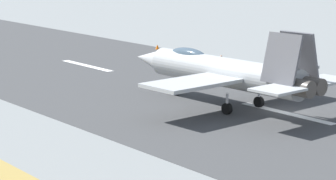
{
  "coord_description": "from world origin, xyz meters",
  "views": [
    {
      "loc": [
        -31.46,
        35.01,
        10.87
      ],
      "look_at": [
        2.29,
        8.07,
        2.2
      ],
      "focal_mm": 75.63,
      "sensor_mm": 36.0,
      "label": 1
    }
  ],
  "objects_px": {
    "marker_cone_far": "(157,47)",
    "crew_person": "(221,64)",
    "fighter_jet": "(223,71)",
    "marker_cone_mid": "(274,67)"
  },
  "relations": [
    {
      "from": "fighter_jet",
      "to": "marker_cone_mid",
      "type": "xyz_separation_m",
      "value": [
        7.94,
        -13.76,
        -2.22
      ]
    },
    {
      "from": "marker_cone_mid",
      "to": "marker_cone_far",
      "type": "distance_m",
      "value": 17.29
    },
    {
      "from": "crew_person",
      "to": "marker_cone_far",
      "type": "height_order",
      "value": "crew_person"
    },
    {
      "from": "crew_person",
      "to": "marker_cone_mid",
      "type": "bearing_deg",
      "value": -111.92
    },
    {
      "from": "marker_cone_mid",
      "to": "crew_person",
      "type": "bearing_deg",
      "value": 68.08
    },
    {
      "from": "fighter_jet",
      "to": "crew_person",
      "type": "relative_size",
      "value": 11.02
    },
    {
      "from": "crew_person",
      "to": "marker_cone_far",
      "type": "xyz_separation_m",
      "value": [
        15.38,
        -4.76,
        -0.53
      ]
    },
    {
      "from": "marker_cone_far",
      "to": "crew_person",
      "type": "bearing_deg",
      "value": 162.78
    },
    {
      "from": "fighter_jet",
      "to": "marker_cone_mid",
      "type": "bearing_deg",
      "value": -60.0
    },
    {
      "from": "fighter_jet",
      "to": "marker_cone_mid",
      "type": "relative_size",
      "value": 32.29
    }
  ]
}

